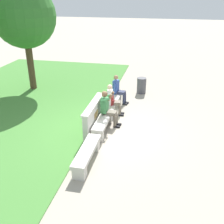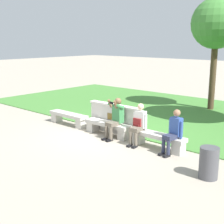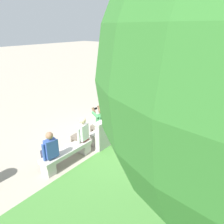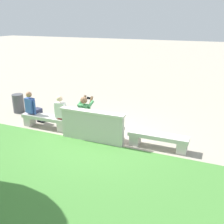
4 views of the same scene
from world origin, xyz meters
name	(u,v)px [view 2 (image 2 of 4)]	position (x,y,z in m)	size (l,w,h in m)	color
ground_plane	(108,135)	(0.00, 0.00, 0.00)	(80.00, 80.00, 0.00)	#A89E8C
grass_strip	(174,112)	(0.00, 4.38, 0.01)	(17.74, 8.00, 0.03)	#478438
bench_main	(69,117)	(-1.99, 0.00, 0.29)	(1.76, 0.40, 0.45)	beige
bench_near	(108,127)	(0.00, 0.00, 0.29)	(1.76, 0.40, 0.45)	beige
bench_mid	(158,139)	(1.99, 0.00, 0.29)	(1.76, 0.40, 0.45)	beige
backrest_wall_with_plaque	(114,118)	(0.00, 0.34, 0.52)	(2.09, 0.24, 1.01)	beige
person_photographer	(115,116)	(0.41, -0.08, 0.74)	(0.49, 0.74, 1.32)	black
person_distant	(139,123)	(1.33, -0.07, 0.67)	(0.48, 0.69, 1.26)	black
person_companion	(174,131)	(2.54, -0.07, 0.67)	(0.47, 0.71, 1.26)	black
backpack	(138,124)	(1.28, -0.01, 0.63)	(0.28, 0.24, 0.43)	maroon
tree_behind_wall	(217,24)	(0.91, 6.05, 3.78)	(2.20, 2.20, 4.93)	#4C3826
trash_bin	(209,163)	(4.00, -0.94, 0.38)	(0.44, 0.44, 0.75)	#4C4C51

